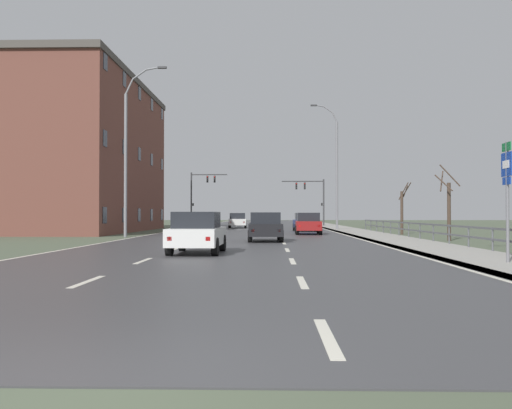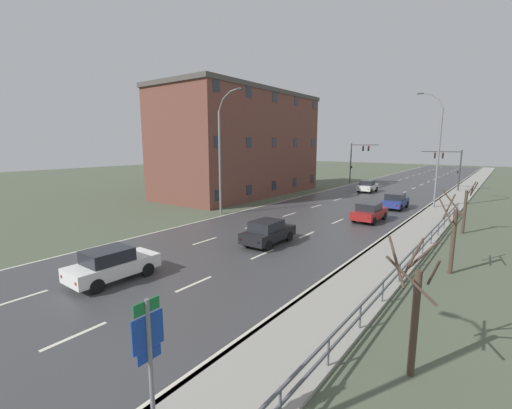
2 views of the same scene
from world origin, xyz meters
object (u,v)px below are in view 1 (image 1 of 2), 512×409
(street_lamp_left_bank, at_px, (128,154))
(traffic_signal_left, at_px, (200,190))
(street_lamp_midground, at_px, (335,168))
(car_distant, at_px, (238,220))
(car_far_left, at_px, (305,222))
(traffic_signal_right, at_px, (313,194))
(car_near_left, at_px, (308,223))
(car_near_right, at_px, (197,232))
(brick_building, at_px, (80,156))
(car_far_right, at_px, (265,227))
(highway_sign, at_px, (507,186))

(street_lamp_left_bank, bearing_deg, traffic_signal_left, 89.04)
(street_lamp_midground, bearing_deg, traffic_signal_left, 129.84)
(car_distant, bearing_deg, car_far_left, -61.29)
(traffic_signal_right, xyz_separation_m, car_near_left, (-2.26, -25.63, -3.05))
(street_lamp_left_bank, height_order, car_near_right, street_lamp_left_bank)
(traffic_signal_right, bearing_deg, brick_building, -137.83)
(street_lamp_midground, xyz_separation_m, car_distant, (-9.22, 7.82, -4.75))
(car_far_right, bearing_deg, traffic_signal_right, 80.26)
(brick_building, bearing_deg, traffic_signal_left, 69.60)
(car_far_left, distance_m, car_near_left, 7.17)
(car_near_left, bearing_deg, car_near_right, -104.00)
(car_far_right, bearing_deg, street_lamp_midground, 71.79)
(car_near_left, bearing_deg, street_lamp_midground, 73.85)
(street_lamp_left_bank, distance_m, car_near_left, 13.62)
(car_near_right, bearing_deg, traffic_signal_right, 81.56)
(traffic_signal_right, bearing_deg, car_distant, -136.13)
(car_far_left, height_order, car_near_left, same)
(traffic_signal_left, distance_m, brick_building, 21.89)
(highway_sign, xyz_separation_m, brick_building, (-22.87, 31.11, 4.12))
(car_far_right, distance_m, brick_building, 23.90)
(car_far_left, relative_size, brick_building, 0.18)
(street_lamp_left_bank, relative_size, traffic_signal_right, 1.97)
(car_near_left, height_order, brick_building, brick_building)
(highway_sign, height_order, traffic_signal_left, traffic_signal_left)
(street_lamp_left_bank, bearing_deg, brick_building, 121.34)
(street_lamp_left_bank, xyz_separation_m, traffic_signal_left, (0.54, 32.03, -0.96))
(street_lamp_midground, height_order, car_near_left, street_lamp_midground)
(car_far_left, bearing_deg, car_far_right, -101.33)
(car_distant, bearing_deg, traffic_signal_right, 41.33)
(car_far_left, bearing_deg, brick_building, -179.14)
(car_near_right, relative_size, car_far_left, 1.00)
(car_far_left, height_order, car_distant, same)
(car_near_right, distance_m, car_far_left, 27.52)
(street_lamp_left_bank, relative_size, car_far_left, 2.65)
(car_near_right, height_order, car_near_left, same)
(car_near_right, bearing_deg, highway_sign, -25.82)
(car_far_right, bearing_deg, car_distant, 94.91)
(street_lamp_left_bank, relative_size, traffic_signal_left, 1.69)
(highway_sign, distance_m, car_near_right, 10.74)
(traffic_signal_left, xyz_separation_m, car_near_right, (5.80, -46.72, -3.57))
(car_near_right, distance_m, car_distant, 37.35)
(street_lamp_midground, relative_size, brick_building, 0.50)
(brick_building, bearing_deg, car_near_right, -62.99)
(street_lamp_left_bank, relative_size, car_near_left, 2.64)
(highway_sign, height_order, car_near_left, highway_sign)
(car_near_left, bearing_deg, brick_building, 162.37)
(car_distant, bearing_deg, street_lamp_left_bank, -106.57)
(car_near_right, bearing_deg, brick_building, 118.21)
(traffic_signal_right, distance_m, car_distant, 12.03)
(traffic_signal_right, height_order, car_near_left, traffic_signal_right)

